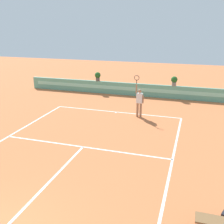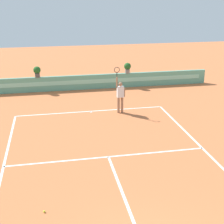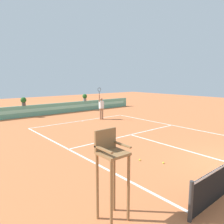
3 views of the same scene
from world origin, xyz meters
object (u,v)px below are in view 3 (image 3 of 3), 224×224
at_px(tennis_ball_mid_court, 140,160).
at_px(umpire_chair, 111,165).
at_px(tennis_ball_near_baseline, 163,163).
at_px(potted_plant_right, 85,97).
at_px(tennis_player, 101,107).
at_px(potted_plant_left, 23,101).

bearing_deg(tennis_ball_mid_court, umpire_chair, -147.52).
relative_size(tennis_ball_near_baseline, tennis_ball_mid_court, 1.00).
bearing_deg(tennis_ball_mid_court, potted_plant_right, 66.29).
distance_m(tennis_ball_near_baseline, tennis_ball_mid_court, 0.93).
distance_m(umpire_chair, tennis_player, 12.50).
bearing_deg(umpire_chair, tennis_ball_mid_court, 32.48).
distance_m(tennis_ball_mid_court, potted_plant_left, 13.18).
height_order(tennis_player, tennis_ball_mid_court, tennis_player).
distance_m(tennis_player, potted_plant_right, 5.26).
bearing_deg(potted_plant_left, tennis_ball_mid_court, -88.31).
distance_m(tennis_ball_near_baseline, potted_plant_right, 14.93).
xyz_separation_m(umpire_chair, potted_plant_right, (8.93, 15.13, 0.07)).
distance_m(tennis_ball_mid_court, potted_plant_right, 14.38).
bearing_deg(potted_plant_right, umpire_chair, -120.56).
relative_size(tennis_player, potted_plant_right, 3.57).
xyz_separation_m(umpire_chair, tennis_ball_mid_court, (3.17, 2.02, -1.31)).
bearing_deg(tennis_player, tennis_ball_mid_court, -117.08).
height_order(umpire_chair, tennis_ball_near_baseline, umpire_chair).
relative_size(tennis_ball_mid_court, potted_plant_right, 0.09).
height_order(tennis_player, tennis_ball_near_baseline, tennis_player).
height_order(umpire_chair, tennis_ball_mid_court, umpire_chair).
relative_size(umpire_chair, tennis_player, 0.83).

